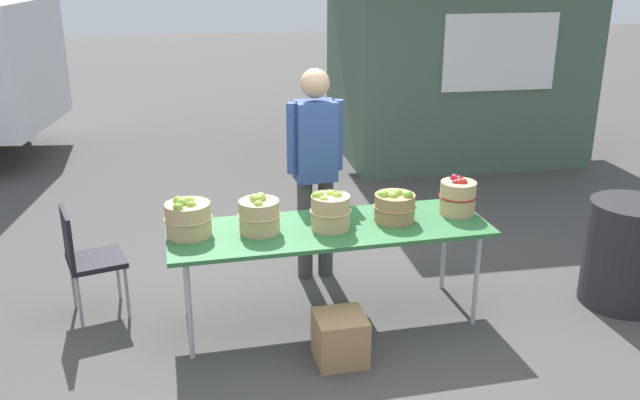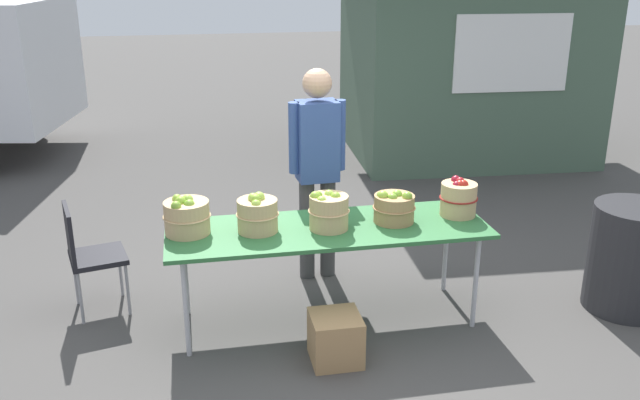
{
  "view_description": "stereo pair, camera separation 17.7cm",
  "coord_description": "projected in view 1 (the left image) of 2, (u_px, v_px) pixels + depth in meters",
  "views": [
    {
      "loc": [
        -1.1,
        -4.45,
        2.59
      ],
      "look_at": [
        0.0,
        0.3,
        0.85
      ],
      "focal_mm": 38.68,
      "sensor_mm": 36.0,
      "label": 1
    },
    {
      "loc": [
        -0.93,
        -4.49,
        2.59
      ],
      "look_at": [
        0.0,
        0.3,
        0.85
      ],
      "focal_mm": 38.68,
      "sensor_mm": 36.0,
      "label": 2
    }
  ],
  "objects": [
    {
      "name": "produce_crate",
      "position": [
        340.0,
        338.0,
        4.62
      ],
      "size": [
        0.33,
        0.33,
        0.33
      ],
      "primitive_type": "cube",
      "color": "#A87F51",
      "rests_on": "ground"
    },
    {
      "name": "apple_basket_red_0",
      "position": [
        458.0,
        196.0,
        5.15
      ],
      "size": [
        0.29,
        0.29,
        0.29
      ],
      "color": "tan",
      "rests_on": "market_table"
    },
    {
      "name": "trash_barrel",
      "position": [
        627.0,
        253.0,
        5.32
      ],
      "size": [
        0.64,
        0.64,
        0.83
      ],
      "primitive_type": "cylinder",
      "color": "#262628",
      "rests_on": "ground"
    },
    {
      "name": "apple_basket_green_2",
      "position": [
        331.0,
        211.0,
        4.86
      ],
      "size": [
        0.3,
        0.3,
        0.28
      ],
      "color": "tan",
      "rests_on": "market_table"
    },
    {
      "name": "apple_basket_green_1",
      "position": [
        259.0,
        215.0,
        4.8
      ],
      "size": [
        0.3,
        0.3,
        0.29
      ],
      "color": "tan",
      "rests_on": "market_table"
    },
    {
      "name": "apple_basket_green_3",
      "position": [
        394.0,
        206.0,
        5.01
      ],
      "size": [
        0.31,
        0.31,
        0.25
      ],
      "color": "#A87F51",
      "rests_on": "market_table"
    },
    {
      "name": "folding_chair",
      "position": [
        85.0,
        254.0,
        5.08
      ],
      "size": [
        0.48,
        0.48,
        0.86
      ],
      "rotation": [
        0.0,
        0.0,
        1.8
      ],
      "color": "black",
      "rests_on": "ground"
    },
    {
      "name": "vendor_adult",
      "position": [
        315.0,
        159.0,
        5.55
      ],
      "size": [
        0.47,
        0.25,
        1.76
      ],
      "rotation": [
        0.0,
        0.0,
        3.21
      ],
      "color": "#3F3F3F",
      "rests_on": "ground"
    },
    {
      "name": "ground_plane",
      "position": [
        329.0,
        319.0,
        5.19
      ],
      "size": [
        40.0,
        40.0,
        0.0
      ],
      "primitive_type": "plane",
      "color": "#474442"
    },
    {
      "name": "market_table",
      "position": [
        329.0,
        232.0,
        4.95
      ],
      "size": [
        2.3,
        0.76,
        0.75
      ],
      "color": "#2D6B38",
      "rests_on": "ground"
    },
    {
      "name": "apple_basket_green_0",
      "position": [
        188.0,
        218.0,
        4.75
      ],
      "size": [
        0.33,
        0.33,
        0.28
      ],
      "color": "tan",
      "rests_on": "market_table"
    },
    {
      "name": "food_kiosk",
      "position": [
        453.0,
        49.0,
        9.24
      ],
      "size": [
        3.65,
        3.08,
        2.74
      ],
      "rotation": [
        0.0,
        0.0,
        -0.05
      ],
      "color": "#47604C",
      "rests_on": "ground"
    }
  ]
}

